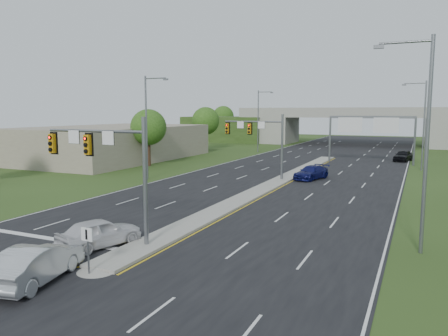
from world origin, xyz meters
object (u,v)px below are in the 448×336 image
at_px(car_white, 100,232).
at_px(signal_mast_near, 109,158).
at_px(car_far_c, 403,156).
at_px(keep_right_sign, 87,243).
at_px(signal_mast_far, 261,136).
at_px(overpass, 355,129).
at_px(car_silver, 36,263).
at_px(car_far_b, 311,173).
at_px(sign_gantry, 370,126).

bearing_deg(car_white, signal_mast_near, -74.56).
relative_size(car_white, car_far_c, 0.96).
distance_m(signal_mast_near, car_white, 4.03).
distance_m(keep_right_sign, car_far_c, 55.60).
distance_m(signal_mast_far, overpass, 55.13).
bearing_deg(overpass, signal_mast_far, -92.35).
height_order(car_white, car_silver, car_silver).
height_order(car_white, car_far_b, car_white).
bearing_deg(signal_mast_near, car_white, -92.80).
relative_size(keep_right_sign, car_far_c, 0.46).
height_order(signal_mast_near, sign_gantry, signal_mast_near).
bearing_deg(keep_right_sign, car_silver, -135.19).
relative_size(car_silver, car_far_c, 1.03).
bearing_deg(car_far_c, car_silver, -90.16).
xyz_separation_m(keep_right_sign, sign_gantry, (6.68, 49.45, 3.72)).
height_order(keep_right_sign, overpass, overpass).
bearing_deg(signal_mast_near, overpass, 88.38).
relative_size(signal_mast_near, car_white, 1.51).
xyz_separation_m(keep_right_sign, car_silver, (-1.50, -1.49, -0.68)).
bearing_deg(car_far_c, signal_mast_far, -105.48).
distance_m(keep_right_sign, sign_gantry, 50.04).
xyz_separation_m(car_far_b, car_far_c, (8.36, 22.80, 0.09)).
bearing_deg(overpass, signal_mast_near, -91.62).
distance_m(sign_gantry, car_far_b, 18.75).
xyz_separation_m(keep_right_sign, car_white, (-2.31, 3.51, -0.71)).
distance_m(sign_gantry, car_silver, 51.78).
bearing_deg(car_silver, overpass, -103.26).
bearing_deg(car_silver, car_far_b, -109.37).
distance_m(signal_mast_near, car_far_b, 27.96).
distance_m(signal_mast_far, car_far_c, 28.60).
height_order(car_silver, car_far_b, car_silver).
bearing_deg(car_far_c, keep_right_sign, -88.98).
distance_m(car_silver, car_far_b, 33.44).
xyz_separation_m(keep_right_sign, overpass, (0.00, 84.53, 2.04)).
xyz_separation_m(signal_mast_far, car_far_c, (13.26, 25.04, -3.89)).
relative_size(signal_mast_near, car_far_c, 1.46).
xyz_separation_m(sign_gantry, overpass, (-6.68, 35.08, -1.69)).
height_order(sign_gantry, car_far_c, sign_gantry).
xyz_separation_m(car_silver, car_far_b, (4.14, 33.19, -0.09)).
bearing_deg(signal_mast_near, car_silver, -82.68).
distance_m(overpass, car_silver, 86.07).
distance_m(car_white, car_silver, 5.07).
height_order(signal_mast_near, keep_right_sign, signal_mast_near).
height_order(car_far_b, car_far_c, car_far_c).
height_order(overpass, car_white, overpass).
height_order(sign_gantry, car_silver, sign_gantry).
bearing_deg(signal_mast_far, car_white, -90.10).
bearing_deg(car_far_b, signal_mast_far, -138.21).
distance_m(keep_right_sign, car_far_b, 31.82).
bearing_deg(car_white, signal_mast_far, -71.87).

